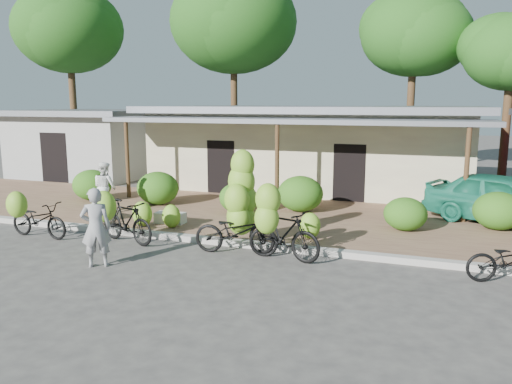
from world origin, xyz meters
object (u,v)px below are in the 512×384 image
(bike_far_left, at_px, (36,218))
(bike_center, at_px, (239,214))
(tree_back_left, at_px, (67,28))
(tree_far_center, at_px, (231,21))
(tree_near_right, at_px, (507,50))
(bike_left, at_px, (123,219))
(sack_near, at_px, (170,218))
(teal_van, at_px, (504,199))
(bystander, at_px, (105,187))
(sack_far, at_px, (106,214))
(bike_right, at_px, (280,229))
(vendor, at_px, (96,228))
(tree_center_right, at_px, (410,32))
(bike_far_right, at_px, (512,260))

(bike_far_left, xyz_separation_m, bike_center, (5.39, 0.69, 0.35))
(tree_back_left, height_order, tree_far_center, tree_far_center)
(tree_back_left, height_order, bike_center, tree_back_left)
(tree_back_left, bearing_deg, bike_center, -39.12)
(tree_near_right, relative_size, bike_center, 2.98)
(bike_left, height_order, sack_near, bike_left)
(bike_far_left, relative_size, teal_van, 0.43)
(bystander, distance_m, teal_van, 11.72)
(tree_far_center, relative_size, tree_near_right, 1.43)
(bike_left, xyz_separation_m, sack_far, (-1.78, 1.74, -0.38))
(bike_right, height_order, teal_van, bike_right)
(bike_far_left, distance_m, bike_left, 2.45)
(sack_far, bearing_deg, vendor, -56.35)
(bike_far_left, bearing_deg, tree_back_left, 38.90)
(tree_center_right, distance_m, teal_van, 12.45)
(bike_left, bearing_deg, bystander, 60.07)
(bike_far_right, distance_m, bystander, 11.33)
(bike_right, bearing_deg, tree_near_right, -7.01)
(bystander, bearing_deg, bike_far_left, 106.78)
(tree_far_center, distance_m, sack_far, 15.17)
(bike_right, xyz_separation_m, vendor, (-3.57, -1.74, 0.13))
(bike_left, bearing_deg, sack_near, 9.13)
(bike_far_right, bearing_deg, teal_van, -18.83)
(tree_far_center, xyz_separation_m, tree_center_right, (9.00, 0.50, -0.89))
(bike_left, height_order, bike_right, bike_right)
(bystander, bearing_deg, tree_back_left, -27.77)
(tree_near_right, relative_size, bystander, 4.51)
(bike_left, distance_m, sack_near, 1.96)
(tree_back_left, xyz_separation_m, bystander, (8.87, -9.41, -6.41))
(tree_center_right, xyz_separation_m, tree_near_right, (4.00, -2.00, -1.18))
(tree_near_right, bearing_deg, bike_right, -113.29)
(bike_left, height_order, sack_far, bike_left)
(bike_far_left, bearing_deg, tree_far_center, 6.08)
(teal_van, bearing_deg, bike_far_left, 137.96)
(vendor, height_order, bystander, vendor)
(bike_far_left, height_order, teal_van, teal_van)
(sack_near, bearing_deg, bike_left, -97.74)
(bystander, relative_size, teal_van, 0.37)
(bystander, bearing_deg, tree_center_right, -103.27)
(tree_near_right, height_order, sack_far, tree_near_right)
(teal_van, bearing_deg, vendor, 151.08)
(vendor, relative_size, teal_van, 0.41)
(tree_center_right, height_order, bike_far_right, tree_center_right)
(tree_near_right, distance_m, bike_left, 17.33)
(bike_right, xyz_separation_m, bystander, (-6.39, 2.43, 0.18))
(sack_far, bearing_deg, bike_left, -44.32)
(tree_near_right, distance_m, teal_van, 9.70)
(bike_far_left, height_order, bike_far_right, bike_far_left)
(bike_left, relative_size, bike_center, 0.79)
(sack_far, xyz_separation_m, teal_van, (10.90, 3.23, 0.58))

